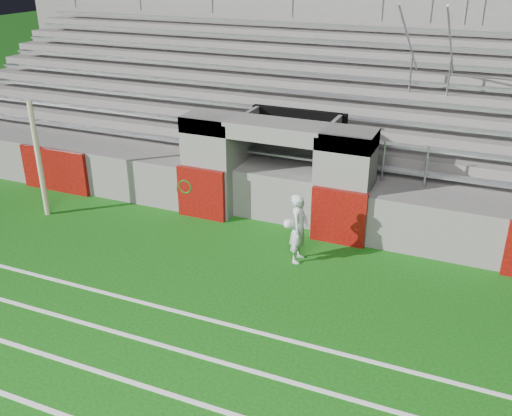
% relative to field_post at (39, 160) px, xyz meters
% --- Properties ---
extents(ground, '(90.00, 90.00, 0.00)m').
position_rel_field_post_xyz_m(ground, '(5.65, -1.55, -1.51)').
color(ground, '#0F4D0C').
rests_on(ground, ground).
extents(field_post, '(0.13, 0.13, 3.02)m').
position_rel_field_post_xyz_m(field_post, '(0.00, 0.00, 0.00)').
color(field_post, '#B8AE89').
rests_on(field_post, ground).
extents(stadium_structure, '(26.00, 8.48, 5.42)m').
position_rel_field_post_xyz_m(stadium_structure, '(5.65, 6.42, -0.02)').
color(stadium_structure, '#5F5C5A').
rests_on(stadium_structure, ground).
extents(goalkeeper_with_ball, '(0.50, 0.60, 1.59)m').
position_rel_field_post_xyz_m(goalkeeper_with_ball, '(6.86, 0.25, -0.71)').
color(goalkeeper_with_ball, silver).
rests_on(goalkeeper_with_ball, ground).
extents(hose_coil, '(0.59, 0.15, 0.63)m').
position_rel_field_post_xyz_m(hose_coil, '(3.42, 1.39, -0.78)').
color(hose_coil, '#0B3A0E').
rests_on(hose_coil, ground).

